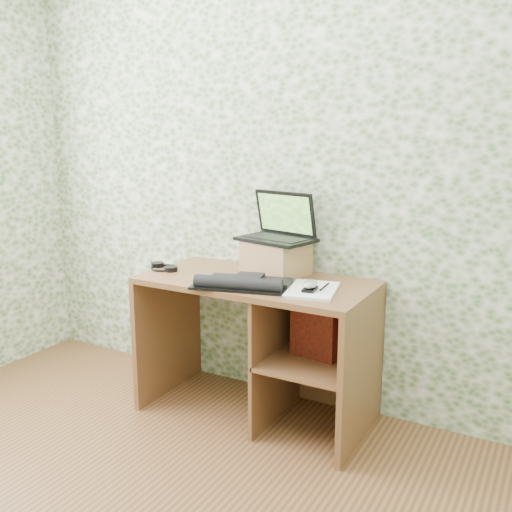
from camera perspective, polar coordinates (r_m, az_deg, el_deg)
The scene contains 10 objects.
wall_back at distance 3.13m, azimuth 2.82°, elevation 8.70°, with size 3.50×3.50×0.00m, color white.
desk at distance 3.02m, azimuth 1.61°, elevation -7.36°, with size 1.20×0.60×0.75m.
riser at distance 3.03m, azimuth 2.00°, elevation -0.18°, with size 0.30×0.25×0.18m, color #9B7645.
laptop at distance 3.04m, azimuth 2.38°, elevation 2.74°, with size 0.43×0.35×0.26m.
keyboard at distance 2.79m, azimuth -1.19°, elevation -2.71°, with size 0.48×0.34×0.07m.
headphones at distance 3.21m, azimuth -9.18°, elevation -1.13°, with size 0.20×0.19×0.03m.
notepad at distance 2.74m, azimuth 5.65°, elevation -3.40°, with size 0.22×0.32×0.01m, color white.
mouse at distance 2.70m, azimuth 5.43°, elevation -3.06°, with size 0.07×0.11×0.04m, color #BCBCBF.
pen at distance 2.76m, azimuth 6.85°, elevation -3.07°, with size 0.01×0.01×0.14m, color black.
red_box at distance 2.87m, azimuth 5.90°, elevation -7.30°, with size 0.24×0.08×0.29m, color maroon.
Camera 1 is at (1.39, -1.05, 1.50)m, focal length 40.00 mm.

